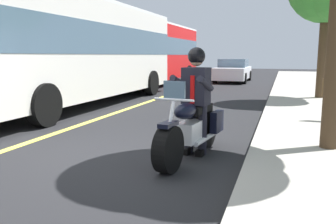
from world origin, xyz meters
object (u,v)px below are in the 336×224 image
Objects in this scene: motorcycle_main at (191,129)px; bus_far at (149,50)px; rider_main at (196,91)px; bus_near at (75,47)px; car_silver at (233,71)px.

motorcycle_main is 0.20× the size of bus_far.
rider_main is at bearing 173.69° from motorcycle_main.
bus_near reaches higher than rider_main.
car_silver is (-16.52, -1.61, 0.24)m from motorcycle_main.
motorcycle_main is 0.20× the size of bus_near.
motorcycle_main is at bearing 24.27° from bus_far.
bus_near is at bearing -15.62° from car_silver.
motorcycle_main is 16.60m from car_silver.
car_silver is (-12.04, 3.36, -1.18)m from bus_near.
rider_main is (-0.19, 0.02, 0.58)m from motorcycle_main.
car_silver is (-4.21, 3.93, -1.18)m from bus_far.
car_silver is at bearing 136.95° from bus_far.
motorcycle_main is at bearing -6.31° from rider_main.
rider_main is 6.64m from bus_near.
bus_near is (-4.48, -4.98, 1.42)m from motorcycle_main.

